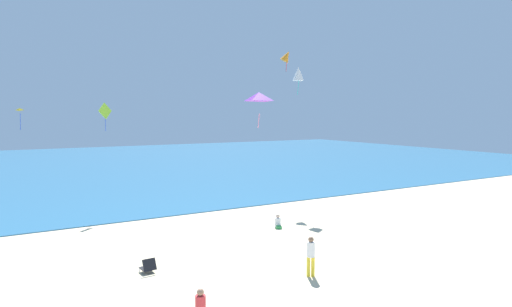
# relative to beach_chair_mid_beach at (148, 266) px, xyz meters

# --- Properties ---
(ground_plane) EXTENTS (120.00, 120.00, 0.00)m
(ground_plane) POSITION_rel_beach_chair_mid_beach_xyz_m (2.45, -0.42, -0.27)
(ground_plane) COLOR beige
(ocean_water) EXTENTS (120.00, 60.00, 0.05)m
(ocean_water) POSITION_rel_beach_chair_mid_beach_xyz_m (2.45, 38.56, -0.24)
(ocean_water) COLOR teal
(ocean_water) RESTS_ON ground_plane
(beach_chair_mid_beach) EXTENTS (0.56, 0.66, 0.59)m
(beach_chair_mid_beach) POSITION_rel_beach_chair_mid_beach_xyz_m (0.00, 0.00, 0.00)
(beach_chair_mid_beach) COLOR black
(beach_chair_mid_beach) RESTS_ON ground_plane
(person_0) EXTENTS (0.41, 0.41, 1.53)m
(person_0) POSITION_rel_beach_chair_mid_beach_xyz_m (5.22, -3.38, 0.62)
(person_0) COLOR yellow
(person_0) RESTS_ON ground_plane
(person_1) EXTENTS (0.48, 0.64, 0.72)m
(person_1) POSITION_rel_beach_chair_mid_beach_xyz_m (8.01, 3.23, -0.00)
(person_1) COLOR white
(person_1) RESTS_ON ground_plane
(kite_orange) EXTENTS (1.09, 0.99, 1.56)m
(kite_orange) POSITION_rel_beach_chair_mid_beach_xyz_m (12.68, 9.45, 9.90)
(kite_orange) COLOR orange
(kite_purple) EXTENTS (0.85, 0.93, 1.10)m
(kite_purple) POSITION_rel_beach_chair_mid_beach_xyz_m (2.22, -4.64, 6.37)
(kite_purple) COLOR purple
(kite_yellow) EXTENTS (0.45, 0.40, 1.32)m
(kite_yellow) POSITION_rel_beach_chair_mid_beach_xyz_m (-3.78, 13.04, 6.10)
(kite_yellow) COLOR yellow
(kite_white) EXTENTS (0.82, 0.83, 1.80)m
(kite_white) POSITION_rel_beach_chair_mid_beach_xyz_m (12.02, 7.09, 8.45)
(kite_white) COLOR white
(kite_lime) EXTENTS (0.90, 0.55, 1.75)m
(kite_lime) POSITION_rel_beach_chair_mid_beach_xyz_m (0.84, 11.87, 6.03)
(kite_lime) COLOR #99DB33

